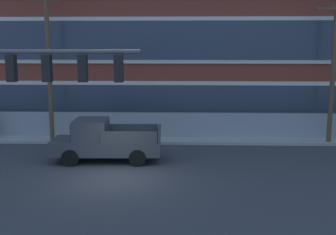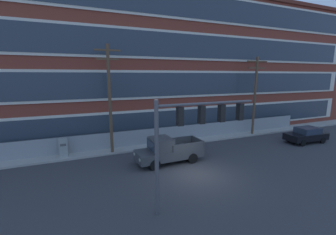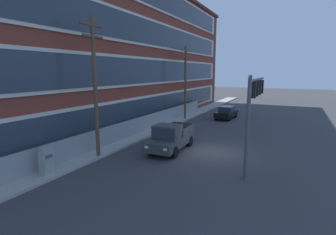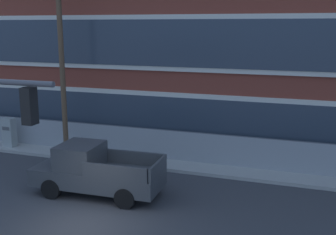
{
  "view_description": "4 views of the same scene",
  "coord_description": "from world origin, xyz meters",
  "px_view_note": "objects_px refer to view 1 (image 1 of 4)",
  "views": [
    {
      "loc": [
        2.78,
        -16.99,
        5.61
      ],
      "look_at": [
        2.14,
        2.6,
        2.21
      ],
      "focal_mm": 45.0,
      "sensor_mm": 36.0,
      "label": 1
    },
    {
      "loc": [
        -7.47,
        -12.6,
        6.77
      ],
      "look_at": [
        -0.49,
        4.0,
        3.37
      ],
      "focal_mm": 24.0,
      "sensor_mm": 36.0,
      "label": 2
    },
    {
      "loc": [
        -18.09,
        -5.32,
        5.88
      ],
      "look_at": [
        2.12,
        4.58,
        1.89
      ],
      "focal_mm": 28.0,
      "sensor_mm": 36.0,
      "label": 3
    },
    {
      "loc": [
        7.07,
        -11.39,
        6.73
      ],
      "look_at": [
        2.05,
        3.12,
        3.35
      ],
      "focal_mm": 45.0,
      "sensor_mm": 36.0,
      "label": 4
    }
  ],
  "objects_px": {
    "utility_pole_near_corner": "(48,55)",
    "utility_pole_midblock": "(334,58)",
    "traffic_signal_mast": "(35,86)",
    "pickup_truck_dark_grey": "(104,142)"
  },
  "relations": [
    {
      "from": "traffic_signal_mast",
      "to": "utility_pole_midblock",
      "type": "distance_m",
      "value": 16.55
    },
    {
      "from": "utility_pole_near_corner",
      "to": "utility_pole_midblock",
      "type": "xyz_separation_m",
      "value": [
        15.86,
        0.12,
        -0.16
      ]
    },
    {
      "from": "utility_pole_near_corner",
      "to": "utility_pole_midblock",
      "type": "relative_size",
      "value": 1.06
    },
    {
      "from": "traffic_signal_mast",
      "to": "utility_pole_near_corner",
      "type": "distance_m",
      "value": 10.08
    },
    {
      "from": "utility_pole_near_corner",
      "to": "utility_pole_midblock",
      "type": "bearing_deg",
      "value": 0.44
    },
    {
      "from": "pickup_truck_dark_grey",
      "to": "utility_pole_midblock",
      "type": "height_order",
      "value": "utility_pole_midblock"
    },
    {
      "from": "traffic_signal_mast",
      "to": "utility_pole_midblock",
      "type": "relative_size",
      "value": 0.65
    },
    {
      "from": "utility_pole_near_corner",
      "to": "pickup_truck_dark_grey",
      "type": "bearing_deg",
      "value": -45.38
    },
    {
      "from": "utility_pole_midblock",
      "to": "utility_pole_near_corner",
      "type": "bearing_deg",
      "value": -179.56
    },
    {
      "from": "utility_pole_near_corner",
      "to": "utility_pole_midblock",
      "type": "height_order",
      "value": "utility_pole_near_corner"
    }
  ]
}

